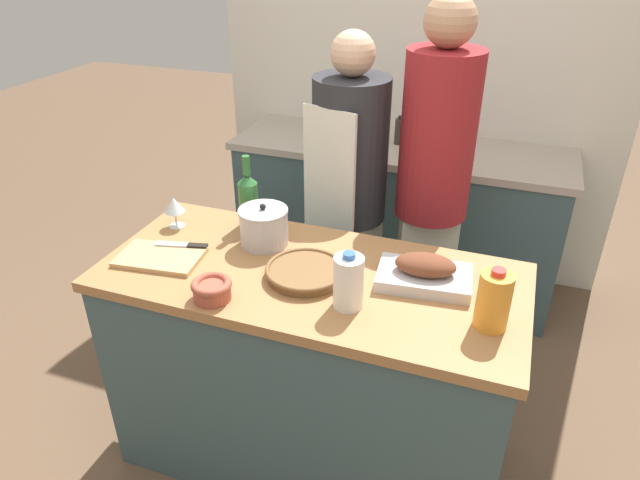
{
  "coord_description": "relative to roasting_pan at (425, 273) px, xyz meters",
  "views": [
    {
      "loc": [
        0.62,
        -1.59,
        2.02
      ],
      "look_at": [
        0.0,
        0.1,
        1.0
      ],
      "focal_mm": 32.0,
      "sensor_mm": 36.0,
      "label": 1
    }
  ],
  "objects": [
    {
      "name": "stand_mixer",
      "position": [
        -0.79,
        1.33,
        0.06
      ],
      "size": [
        0.18,
        0.14,
        0.3
      ],
      "color": "silver",
      "rests_on": "back_counter"
    },
    {
      "name": "juice_jug",
      "position": [
        0.24,
        -0.17,
        0.05
      ],
      "size": [
        0.1,
        0.1,
        0.21
      ],
      "color": "orange",
      "rests_on": "kitchen_island"
    },
    {
      "name": "wine_bottle_green",
      "position": [
        -0.75,
        0.18,
        0.08
      ],
      "size": [
        0.08,
        0.08,
        0.3
      ],
      "color": "#28662D",
      "rests_on": "kitchen_island"
    },
    {
      "name": "back_wall",
      "position": [
        -0.39,
        1.71,
        0.32
      ],
      "size": [
        2.4,
        0.1,
        2.55
      ],
      "color": "silver",
      "rests_on": "ground_plane"
    },
    {
      "name": "condiment_bottle_short",
      "position": [
        -0.29,
        1.38,
        0.04
      ],
      "size": [
        0.07,
        0.07,
        0.21
      ],
      "color": "#234C28",
      "rests_on": "back_counter"
    },
    {
      "name": "kitchen_island",
      "position": [
        -0.39,
        -0.07,
        -0.5
      ],
      "size": [
        1.52,
        0.68,
        0.92
      ],
      "color": "#3D565B",
      "rests_on": "ground_plane"
    },
    {
      "name": "wine_glass_left",
      "position": [
        -1.03,
        0.07,
        0.05
      ],
      "size": [
        0.08,
        0.08,
        0.13
      ],
      "color": "silver",
      "rests_on": "kitchen_island"
    },
    {
      "name": "person_cook_guest",
      "position": [
        -0.09,
        0.66,
        0.04
      ],
      "size": [
        0.32,
        0.32,
        1.78
      ],
      "rotation": [
        0.0,
        0.0,
        0.29
      ],
      "color": "beige",
      "rests_on": "ground_plane"
    },
    {
      "name": "condiment_bottle_tall",
      "position": [
        -0.41,
        1.39,
        0.01
      ],
      "size": [
        0.05,
        0.05,
        0.16
      ],
      "color": "#332D28",
      "rests_on": "back_counter"
    },
    {
      "name": "wicker_basket",
      "position": [
        -0.4,
        -0.1,
        -0.02
      ],
      "size": [
        0.28,
        0.28,
        0.04
      ],
      "color": "brown",
      "rests_on": "kitchen_island"
    },
    {
      "name": "stock_pot",
      "position": [
        -0.63,
        0.06,
        0.03
      ],
      "size": [
        0.19,
        0.19,
        0.17
      ],
      "color": "#B7B7BC",
      "rests_on": "kitchen_island"
    },
    {
      "name": "mixing_bowl",
      "position": [
        -0.64,
        -0.33,
        -0.0
      ],
      "size": [
        0.14,
        0.14,
        0.07
      ],
      "color": "#A84C38",
      "rests_on": "kitchen_island"
    },
    {
      "name": "person_cook_aproned",
      "position": [
        -0.47,
        0.64,
        -0.06
      ],
      "size": [
        0.35,
        0.37,
        1.63
      ],
      "rotation": [
        0.0,
        0.0,
        -0.29
      ],
      "color": "beige",
      "rests_on": "ground_plane"
    },
    {
      "name": "roasting_pan",
      "position": [
        0.0,
        0.0,
        0.0
      ],
      "size": [
        0.34,
        0.23,
        0.11
      ],
      "color": "#BCBCC1",
      "rests_on": "kitchen_island"
    },
    {
      "name": "knife_chef",
      "position": [
        -0.9,
        -0.08,
        -0.02
      ],
      "size": [
        0.2,
        0.08,
        0.01
      ],
      "color": "#B7B7BC",
      "rests_on": "cutting_board"
    },
    {
      "name": "back_counter",
      "position": [
        -0.39,
        1.36,
        -0.51
      ],
      "size": [
        1.9,
        0.6,
        0.9
      ],
      "color": "#3D565B",
      "rests_on": "ground_plane"
    },
    {
      "name": "cutting_board",
      "position": [
        -0.95,
        -0.18,
        -0.03
      ],
      "size": [
        0.32,
        0.23,
        0.02
      ],
      "color": "tan",
      "rests_on": "kitchen_island"
    },
    {
      "name": "milk_jug",
      "position": [
        -0.21,
        -0.21,
        0.05
      ],
      "size": [
        0.1,
        0.1,
        0.2
      ],
      "color": "white",
      "rests_on": "kitchen_island"
    },
    {
      "name": "ground_plane",
      "position": [
        -0.39,
        -0.07,
        -0.96
      ],
      "size": [
        12.0,
        12.0,
        0.0
      ],
      "primitive_type": "plane",
      "color": "brown"
    }
  ]
}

